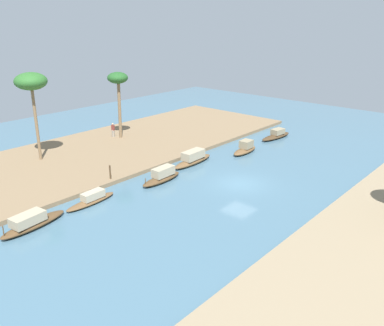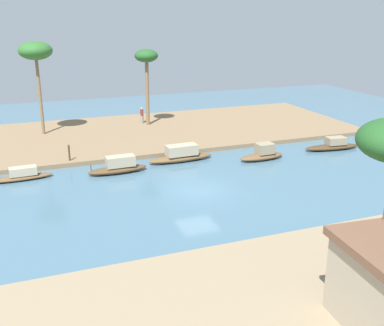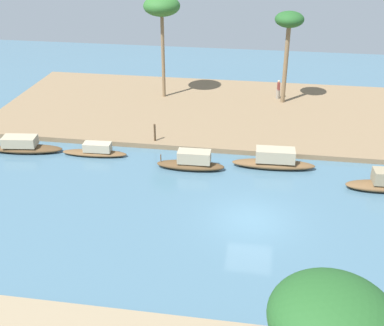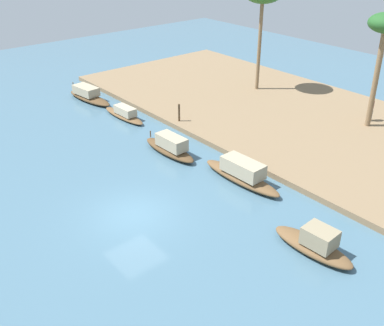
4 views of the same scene
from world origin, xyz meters
name	(u,v)px [view 2 (image 2 of 4)]	position (x,y,z in m)	size (l,w,h in m)	color
river_water	(197,191)	(0.00, 0.00, 0.00)	(72.45, 72.45, 0.00)	#476B7F
riverbank_left	(138,133)	(0.00, -15.41, 0.17)	(41.62, 15.19, 0.35)	#846B4C
sampan_open_hull	(263,154)	(-7.26, -4.41, 0.46)	(3.86, 1.44, 1.30)	brown
sampan_upstream_small	(21,175)	(10.67, -6.21, 0.34)	(4.42, 1.18, 0.92)	brown
sampan_with_tall_canopy	(119,167)	(4.03, -5.31, 0.48)	(4.34, 1.28, 1.25)	brown
sampan_with_red_awning	(181,155)	(-1.10, -6.27, 0.52)	(5.27, 1.35, 1.31)	brown
sampan_midstream	(333,145)	(-14.16, -4.75, 0.37)	(5.00, 1.66, 1.08)	#47331E
person_on_near_bank	(142,116)	(-1.25, -18.60, 1.04)	(0.38, 0.39, 1.61)	gray
mooring_post	(69,153)	(7.11, -8.44, 0.96)	(0.14, 0.14, 1.23)	#4C3823
palm_tree_left_near	(146,60)	(-1.65, -17.68, 6.73)	(2.26, 2.26, 7.39)	#7F6647
palm_tree_left_far	(36,52)	(8.39, -17.59, 7.71)	(2.94, 2.94, 8.33)	#7F6647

